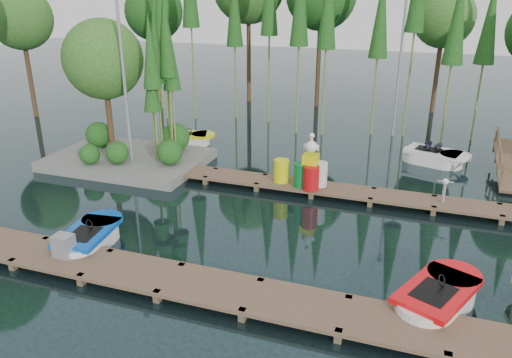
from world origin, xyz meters
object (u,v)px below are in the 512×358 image
(boat_blue, at_px, (89,239))
(boat_yellow_far, at_px, (187,139))
(island, at_px, (119,86))
(boat_red, at_px, (437,299))
(utility_cabinet, at_px, (64,246))
(yellow_barrel, at_px, (281,171))
(drum_cluster, at_px, (311,172))

(boat_blue, distance_m, boat_yellow_far, 9.92)
(island, height_order, boat_red, island)
(island, relative_size, boat_blue, 2.47)
(boat_red, height_order, utility_cabinet, utility_cabinet)
(island, relative_size, utility_cabinet, 11.20)
(boat_red, relative_size, utility_cabinet, 5.08)
(boat_yellow_far, relative_size, yellow_barrel, 3.21)
(island, bearing_deg, boat_yellow_far, 65.92)
(island, distance_m, yellow_barrel, 7.53)
(boat_blue, xyz_separation_m, drum_cluster, (5.03, 5.79, 0.62))
(boat_blue, bearing_deg, boat_red, -6.13)
(island, height_order, drum_cluster, island)
(boat_yellow_far, bearing_deg, island, -113.56)
(island, height_order, boat_yellow_far, island)
(boat_blue, height_order, drum_cluster, drum_cluster)
(utility_cabinet, bearing_deg, island, 112.27)
(boat_blue, height_order, boat_red, boat_red)
(island, bearing_deg, boat_red, -27.56)
(island, height_order, utility_cabinet, island)
(island, distance_m, boat_red, 14.43)
(boat_blue, xyz_separation_m, utility_cabinet, (0.03, -1.06, 0.35))
(utility_cabinet, bearing_deg, boat_yellow_far, 99.65)
(boat_red, bearing_deg, yellow_barrel, 157.77)
(boat_blue, bearing_deg, yellow_barrel, 49.33)
(boat_red, relative_size, drum_cluster, 1.56)
(boat_blue, relative_size, drum_cluster, 1.39)
(island, distance_m, drum_cluster, 8.56)
(drum_cluster, bearing_deg, island, 173.43)
(island, bearing_deg, boat_blue, -64.87)
(yellow_barrel, bearing_deg, boat_yellow_far, 146.30)
(yellow_barrel, relative_size, drum_cluster, 0.42)
(utility_cabinet, bearing_deg, drum_cluster, 53.88)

